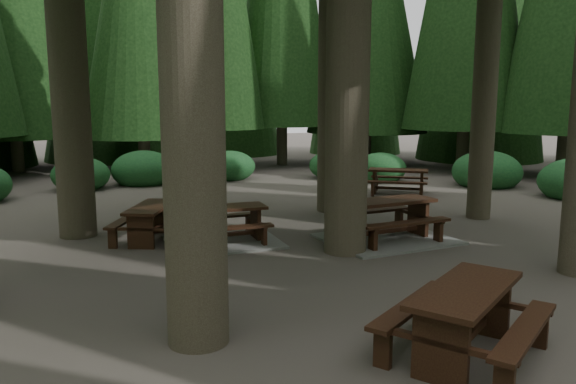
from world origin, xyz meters
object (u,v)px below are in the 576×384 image
object	(u,v)px
picnic_table_c	(223,231)
picnic_table_d	(398,178)
picnic_table_e	(466,311)
picnic_table_b	(151,217)
picnic_table_a	(387,226)

from	to	relation	value
picnic_table_c	picnic_table_d	distance (m)	8.04
picnic_table_c	picnic_table_d	xyz separation A→B (m)	(6.84, 4.22, 0.27)
picnic_table_d	picnic_table_e	bearing A→B (deg)	-82.47
picnic_table_b	picnic_table_e	size ratio (longest dim) A/B	0.87
picnic_table_b	picnic_table_e	xyz separation A→B (m)	(2.75, -6.99, 0.06)
picnic_table_c	picnic_table_d	bearing A→B (deg)	32.25
picnic_table_c	picnic_table_d	world-z (taller)	picnic_table_d
picnic_table_b	picnic_table_c	world-z (taller)	picnic_table_c
picnic_table_e	picnic_table_d	bearing A→B (deg)	28.23
picnic_table_a	picnic_table_b	world-z (taller)	picnic_table_a
picnic_table_e	picnic_table_c	bearing A→B (deg)	68.16
picnic_table_a	picnic_table_b	xyz separation A→B (m)	(-4.78, 1.75, 0.19)
picnic_table_a	picnic_table_b	distance (m)	5.09
picnic_table_c	picnic_table_e	world-z (taller)	picnic_table_e
picnic_table_d	picnic_table_b	bearing A→B (deg)	-121.93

